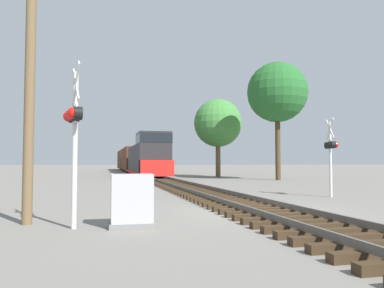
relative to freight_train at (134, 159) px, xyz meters
name	(u,v)px	position (x,y,z in m)	size (l,w,h in m)	color
ground_plane	(257,212)	(0.00, -44.86, -1.90)	(400.00, 400.00, 0.00)	slate
rail_track_bed	(256,207)	(0.00, -44.86, -1.77)	(2.60, 160.00, 0.31)	#382819
freight_train	(134,159)	(0.00, 0.00, 0.00)	(2.91, 49.33, 4.23)	#232326
crossing_signal_near	(74,124)	(-5.25, -46.60, 0.48)	(0.49, 1.01, 3.77)	silver
crossing_signal_far	(331,149)	(5.11, -41.15, 0.21)	(0.52, 1.01, 3.42)	silver
relay_cabinet	(132,201)	(-3.92, -46.74, -1.30)	(1.05, 0.60, 1.24)	slate
utility_pole	(31,46)	(-6.37, -45.70, 2.50)	(1.80, 0.25, 8.46)	brown
tree_far_right	(277,93)	(9.90, -26.53, 5.54)	(5.13, 5.13, 10.05)	#473521
tree_mid_background	(218,123)	(6.90, -19.26, 3.58)	(4.89, 4.89, 7.95)	brown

